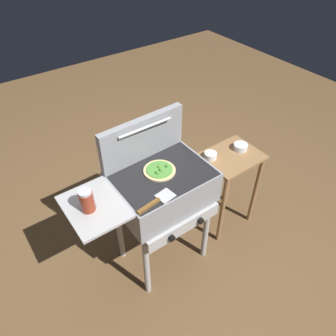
{
  "coord_description": "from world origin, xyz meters",
  "views": [
    {
      "loc": [
        -0.87,
        -1.27,
        2.29
      ],
      "look_at": [
        0.05,
        0.0,
        0.92
      ],
      "focal_mm": 34.47,
      "sensor_mm": 36.0,
      "label": 1
    }
  ],
  "objects": [
    {
      "name": "prep_table",
      "position": [
        0.66,
        0.0,
        0.53
      ],
      "size": [
        0.44,
        0.36,
        0.74
      ],
      "color": "olive",
      "rests_on": "ground_plane"
    },
    {
      "name": "grill",
      "position": [
        -0.01,
        -0.0,
        0.76
      ],
      "size": [
        0.96,
        0.53,
        0.9
      ],
      "color": "gray",
      "rests_on": "ground_plane"
    },
    {
      "name": "spatula",
      "position": [
        -0.18,
        -0.19,
        0.91
      ],
      "size": [
        0.26,
        0.1,
        0.02
      ],
      "color": "#B7BABF",
      "rests_on": "grill"
    },
    {
      "name": "topping_bowl_near",
      "position": [
        0.77,
        0.02,
        0.76
      ],
      "size": [
        0.11,
        0.11,
        0.04
      ],
      "color": "silver",
      "rests_on": "prep_table"
    },
    {
      "name": "pizza_veggie",
      "position": [
        -0.0,
        0.02,
        0.91
      ],
      "size": [
        0.21,
        0.21,
        0.04
      ],
      "color": "#E0C17F",
      "rests_on": "grill"
    },
    {
      "name": "topping_bowl_far",
      "position": [
        0.5,
        0.08,
        0.76
      ],
      "size": [
        0.1,
        0.1,
        0.04
      ],
      "color": "silver",
      "rests_on": "prep_table"
    },
    {
      "name": "grill_lid_open",
      "position": [
        0.0,
        0.21,
        1.05
      ],
      "size": [
        0.63,
        0.09,
        0.3
      ],
      "color": "gray",
      "rests_on": "grill"
    },
    {
      "name": "ground_plane",
      "position": [
        0.0,
        0.0,
        0.0
      ],
      "size": [
        8.0,
        8.0,
        0.0
      ],
      "primitive_type": "plane",
      "color": "brown"
    },
    {
      "name": "sauce_jar",
      "position": [
        -0.52,
        -0.01,
        0.97
      ],
      "size": [
        0.08,
        0.08,
        0.15
      ],
      "color": "maroon",
      "rests_on": "grill"
    }
  ]
}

